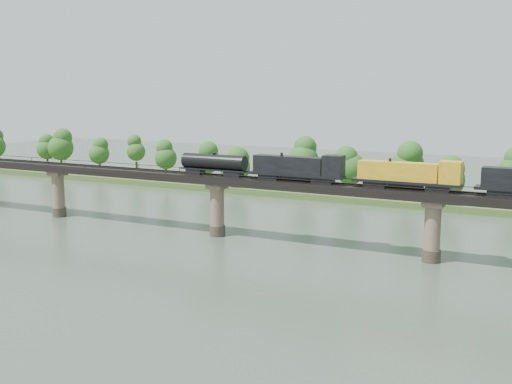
% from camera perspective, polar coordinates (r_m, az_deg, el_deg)
% --- Properties ---
extents(ground, '(400.00, 400.00, 0.00)m').
position_cam_1_polar(ground, '(98.22, -12.50, -7.35)').
color(ground, '#334134').
rests_on(ground, ground).
extents(far_bank, '(300.00, 24.00, 1.60)m').
position_cam_1_polar(far_bank, '(170.44, 6.05, 0.13)').
color(far_bank, '#355020').
rests_on(far_bank, ground).
extents(bridge, '(236.00, 30.00, 11.50)m').
position_cam_1_polar(bridge, '(120.78, -3.47, -1.37)').
color(bridge, '#473A2D').
rests_on(bridge, ground).
extents(bridge_superstructure, '(220.00, 4.90, 0.75)m').
position_cam_1_polar(bridge_superstructure, '(119.77, -3.50, 1.61)').
color(bridge_superstructure, black).
rests_on(bridge_superstructure, bridge).
extents(far_treeline, '(289.06, 17.54, 13.60)m').
position_cam_1_polar(far_treeline, '(168.42, 2.94, 2.82)').
color(far_treeline, '#382619').
rests_on(far_treeline, far_bank).
extents(freight_train, '(71.24, 2.78, 4.90)m').
position_cam_1_polar(freight_train, '(107.62, 9.97, 1.72)').
color(freight_train, black).
rests_on(freight_train, bridge).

